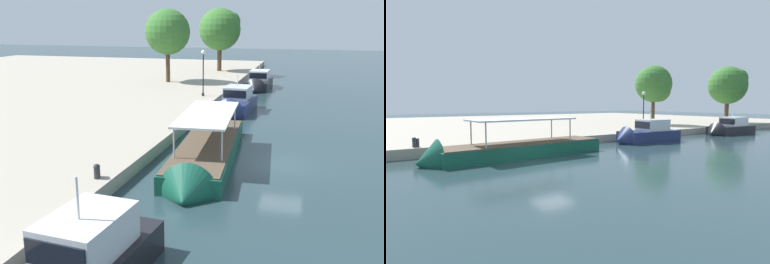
{
  "view_description": "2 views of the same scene",
  "coord_description": "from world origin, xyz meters",
  "views": [
    {
      "loc": [
        -25.5,
        -1.44,
        8.38
      ],
      "look_at": [
        2.11,
        6.19,
        1.09
      ],
      "focal_mm": 41.23,
      "sensor_mm": 36.0,
      "label": 1
    },
    {
      "loc": [
        -10.69,
        -18.36,
        4.12
      ],
      "look_at": [
        5.25,
        4.62,
        1.6
      ],
      "focal_mm": 30.51,
      "sensor_mm": 36.0,
      "label": 2
    }
  ],
  "objects": [
    {
      "name": "tree_1",
      "position": [
        41.34,
        12.51,
        7.13
      ],
      "size": [
        6.31,
        6.31,
        9.41
      ],
      "color": "#4C3823",
      "rests_on": "dock_promenade"
    },
    {
      "name": "ground_plane",
      "position": [
        0.0,
        0.0,
        0.0
      ],
      "size": [
        220.0,
        220.0,
        0.0
      ],
      "primitive_type": "plane",
      "color": "#23383D"
    },
    {
      "name": "tour_boat_2",
      "position": [
        -1.02,
        4.52,
        0.4
      ],
      "size": [
        14.42,
        4.33,
        4.11
      ],
      "rotation": [
        0.0,
        0.0,
        3.22
      ],
      "color": "#14513D",
      "rests_on": "ground_plane"
    },
    {
      "name": "mooring_bollard_1",
      "position": [
        -6.74,
        8.62,
        1.14
      ],
      "size": [
        0.26,
        0.26,
        0.67
      ],
      "color": "#2D2D33",
      "rests_on": "dock_promenade"
    },
    {
      "name": "lamp_post",
      "position": [
        18.19,
        9.44,
        3.79
      ],
      "size": [
        0.43,
        0.43,
        4.68
      ],
      "color": "black",
      "rests_on": "dock_promenade"
    },
    {
      "name": "motor_yacht_3",
      "position": [
        14.21,
        5.38,
        0.68
      ],
      "size": [
        7.66,
        3.1,
        4.4
      ],
      "rotation": [
        0.0,
        0.0,
        3.1
      ],
      "color": "navy",
      "rests_on": "ground_plane"
    },
    {
      "name": "motor_yacht_4",
      "position": [
        29.41,
        5.16,
        0.61
      ],
      "size": [
        7.93,
        2.88,
        4.17
      ],
      "rotation": [
        0.0,
        0.0,
        3.13
      ],
      "color": "black",
      "rests_on": "ground_plane"
    },
    {
      "name": "mooring_bollard_0",
      "position": [
        -6.98,
        8.55,
        1.19
      ],
      "size": [
        0.31,
        0.31,
        0.76
      ],
      "color": "#2D2D33",
      "rests_on": "dock_promenade"
    },
    {
      "name": "tree_2",
      "position": [
        27.79,
        16.27,
        6.78
      ],
      "size": [
        6.11,
        5.62,
        9.01
      ],
      "color": "#4C3823",
      "rests_on": "dock_promenade"
    }
  ]
}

